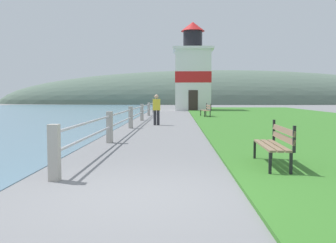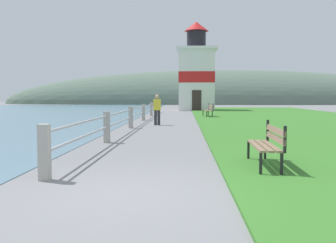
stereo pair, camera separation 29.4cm
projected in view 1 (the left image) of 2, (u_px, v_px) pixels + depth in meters
ground_plane at (135, 197)px, 5.47m from camera, size 160.00×160.00×0.00m
grass_verge at (301, 121)px, 21.23m from camera, size 12.00×48.04×0.06m
seawall_railing at (137, 113)px, 19.54m from camera, size 0.18×26.40×0.99m
park_bench_near at (276, 142)px, 7.57m from camera, size 0.54×1.75×0.94m
park_bench_midway at (207, 109)px, 25.63m from camera, size 0.63×1.83×0.94m
lighthouse at (193, 74)px, 37.49m from camera, size 3.98×3.98×8.80m
person_strolling at (157, 109)px, 18.68m from camera, size 0.39×0.23×1.53m
distant_hillside at (219, 104)px, 67.11m from camera, size 80.00×16.00×12.00m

